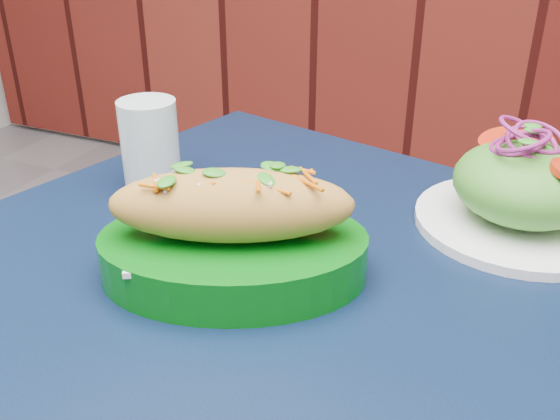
% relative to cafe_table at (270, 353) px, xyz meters
% --- Properties ---
extents(cafe_table, '(0.97, 0.97, 0.75)m').
position_rel_cafe_table_xyz_m(cafe_table, '(0.00, 0.00, 0.00)').
color(cafe_table, black).
rests_on(cafe_table, ground).
extents(banh_mi_basket, '(0.32, 0.27, 0.13)m').
position_rel_cafe_table_xyz_m(banh_mi_basket, '(-0.04, 0.00, 0.14)').
color(banh_mi_basket, '#055B0D').
rests_on(banh_mi_basket, cafe_table).
extents(salad_plate, '(0.24, 0.24, 0.13)m').
position_rel_cafe_table_xyz_m(salad_plate, '(0.22, 0.24, 0.14)').
color(salad_plate, white).
rests_on(salad_plate, cafe_table).
extents(water_glass, '(0.08, 0.08, 0.12)m').
position_rel_cafe_table_xyz_m(water_glass, '(-0.24, 0.15, 0.15)').
color(water_glass, silver).
rests_on(water_glass, cafe_table).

